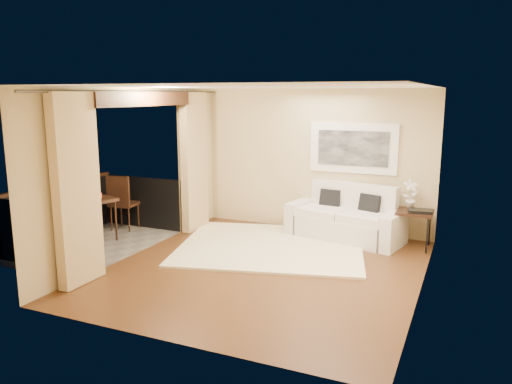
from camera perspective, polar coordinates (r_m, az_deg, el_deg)
The scene contains 18 objects.
floor at distance 7.64m, azimuth 0.99°, elevation -8.76°, with size 5.00×5.00×0.00m, color brown.
room_shell at distance 8.24m, azimuth -12.97°, elevation 10.32°, with size 5.00×6.40×5.00m.
balcony at distance 9.31m, azimuth -18.18°, elevation -4.50°, with size 1.81×2.60×1.17m.
curtains at distance 8.33m, azimuth -12.50°, elevation 2.15°, with size 0.16×4.80×2.64m.
artwork at distance 9.37m, azimuth 11.03°, elevation 4.94°, with size 1.62×0.07×0.92m.
rug at distance 8.67m, azimuth 1.74°, elevation -6.17°, with size 3.08×2.69×0.04m, color #FFF2CD.
sofa at distance 9.23m, azimuth 10.32°, elevation -3.14°, with size 2.19×1.29×0.99m.
side_table at distance 8.90m, azimuth 17.70°, elevation -2.45°, with size 0.60×0.60×0.65m.
tray at distance 8.80m, azimuth 18.26°, elevation -2.08°, with size 0.38×0.28×0.05m, color black.
orchid at distance 9.00m, azimuth 17.25°, elevation -0.21°, with size 0.27×0.18×0.52m, color white.
bistro_table at distance 9.19m, azimuth -18.27°, elevation -1.19°, with size 0.86×0.86×0.81m.
balcony_chair_far at distance 9.90m, azimuth -15.17°, elevation -0.71°, with size 0.54×0.54×1.08m.
balcony_chair_near at distance 8.88m, azimuth -20.54°, elevation -2.88°, with size 0.43×0.43×0.96m.
ice_bucket at distance 9.35m, azimuth -18.53°, elevation 0.13°, with size 0.18×0.18×0.20m, color white.
candle at distance 9.23m, azimuth -17.39°, elevation -0.35°, with size 0.06×0.06×0.07m, color red.
vase at distance 9.00m, azimuth -19.07°, elevation -0.38°, with size 0.04×0.04×0.18m, color white.
glass_a at distance 9.00m, azimuth -17.77°, elevation -0.50°, with size 0.06×0.06×0.12m, color silver.
glass_b at distance 9.03m, azimuth -17.51°, elevation -0.44°, with size 0.06×0.06×0.12m, color silver.
Camera 1 is at (2.77, -6.62, 2.60)m, focal length 35.00 mm.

